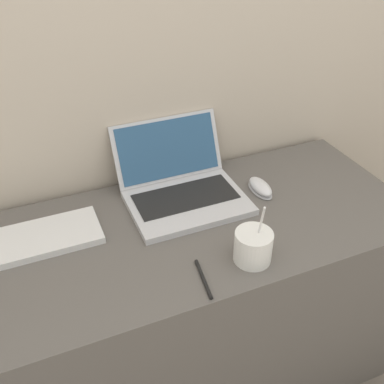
{
  "coord_description": "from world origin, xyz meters",
  "views": [
    {
      "loc": [
        -0.41,
        -0.63,
        1.51
      ],
      "look_at": [
        -0.0,
        0.33,
        0.78
      ],
      "focal_mm": 42.0,
      "sensor_mm": 36.0,
      "label": 1
    }
  ],
  "objects_px": {
    "drink_cup": "(253,246)",
    "external_keyboard": "(28,241)",
    "pen": "(203,279)",
    "computer_mouse": "(260,187)",
    "laptop": "(180,185)"
  },
  "relations": [
    {
      "from": "drink_cup",
      "to": "computer_mouse",
      "type": "height_order",
      "value": "drink_cup"
    },
    {
      "from": "computer_mouse",
      "to": "pen",
      "type": "distance_m",
      "value": 0.43
    },
    {
      "from": "laptop",
      "to": "drink_cup",
      "type": "xyz_separation_m",
      "value": [
        0.07,
        -0.33,
        0.0
      ]
    },
    {
      "from": "external_keyboard",
      "to": "computer_mouse",
      "type": "bearing_deg",
      "value": -1.88
    },
    {
      "from": "drink_cup",
      "to": "pen",
      "type": "xyz_separation_m",
      "value": [
        -0.15,
        -0.02,
        -0.04
      ]
    },
    {
      "from": "computer_mouse",
      "to": "external_keyboard",
      "type": "bearing_deg",
      "value": 178.12
    },
    {
      "from": "laptop",
      "to": "computer_mouse",
      "type": "distance_m",
      "value": 0.25
    },
    {
      "from": "laptop",
      "to": "external_keyboard",
      "type": "height_order",
      "value": "laptop"
    },
    {
      "from": "drink_cup",
      "to": "external_keyboard",
      "type": "height_order",
      "value": "drink_cup"
    },
    {
      "from": "laptop",
      "to": "external_keyboard",
      "type": "bearing_deg",
      "value": -174.16
    },
    {
      "from": "drink_cup",
      "to": "external_keyboard",
      "type": "relative_size",
      "value": 0.48
    },
    {
      "from": "drink_cup",
      "to": "external_keyboard",
      "type": "bearing_deg",
      "value": 151.48
    },
    {
      "from": "drink_cup",
      "to": "pen",
      "type": "distance_m",
      "value": 0.15
    },
    {
      "from": "external_keyboard",
      "to": "pen",
      "type": "height_order",
      "value": "external_keyboard"
    },
    {
      "from": "external_keyboard",
      "to": "drink_cup",
      "type": "bearing_deg",
      "value": -28.52
    }
  ]
}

